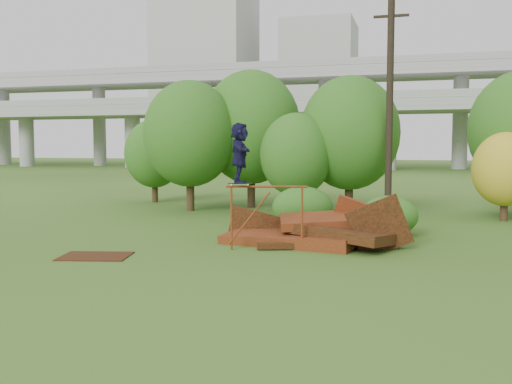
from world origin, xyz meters
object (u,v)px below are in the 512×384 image
(scrap_pile, at_px, (313,233))
(utility_pole, at_px, (390,108))
(flat_plate, at_px, (95,256))
(skater, at_px, (240,153))

(scrap_pile, height_order, utility_pole, utility_pole)
(flat_plate, bearing_deg, scrap_pile, 34.92)
(flat_plate, bearing_deg, skater, 30.96)
(flat_plate, distance_m, utility_pole, 13.47)
(scrap_pile, relative_size, utility_pole, 0.66)
(scrap_pile, xyz_separation_m, skater, (-1.82, -1.61, 2.44))
(utility_pole, bearing_deg, scrap_pile, -105.39)
(scrap_pile, bearing_deg, flat_plate, -145.08)
(scrap_pile, xyz_separation_m, utility_pole, (1.88, 6.82, 4.18))
(flat_plate, height_order, utility_pole, utility_pole)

